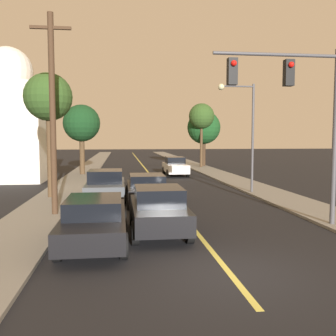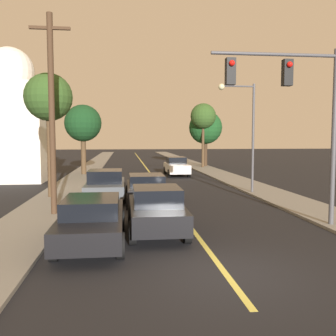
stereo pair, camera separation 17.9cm
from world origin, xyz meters
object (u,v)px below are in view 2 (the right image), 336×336
object	(u,v)px
car_outer_lane_second	(106,184)
tree_left_far	(83,124)
tree_right_near	(206,128)
tree_right_far	(203,117)
car_near_lane_front	(156,209)
domed_building_left	(11,122)
car_outer_lane_front	(92,219)
utility_pole_left	(52,111)
car_near_lane_second	(146,188)
streetlamp_right	(244,121)
car_far_oncoming	(176,166)
traffic_signal_mast	(296,100)
tree_left_near	(48,98)

from	to	relation	value
car_outer_lane_second	tree_left_far	size ratio (longest dim) A/B	0.79
tree_right_near	tree_right_far	xyz separation A→B (m)	(-0.62, -1.62, 1.13)
car_near_lane_front	tree_left_far	distance (m)	21.25
car_near_lane_front	domed_building_left	xyz separation A→B (m)	(-9.46, 17.05, 3.62)
car_outer_lane_second	tree_right_near	size ratio (longest dim) A/B	0.77
car_outer_lane_front	utility_pole_left	bearing A→B (deg)	113.96
car_near_lane_second	streetlamp_right	distance (m)	7.22
car_far_oncoming	tree_right_near	world-z (taller)	tree_right_near
traffic_signal_mast	tree_left_far	world-z (taller)	traffic_signal_mast
car_near_lane_front	car_far_oncoming	world-z (taller)	car_far_oncoming
car_outer_lane_second	utility_pole_left	world-z (taller)	utility_pole_left
streetlamp_right	domed_building_left	distance (m)	17.49
utility_pole_left	tree_left_far	distance (m)	17.21
car_outer_lane_second	domed_building_left	xyz separation A→B (m)	(-7.42, 9.70, 3.64)
car_outer_lane_second	domed_building_left	size ratio (longest dim) A/B	0.47
streetlamp_right	utility_pole_left	world-z (taller)	utility_pole_left
utility_pole_left	tree_right_near	size ratio (longest dim) A/B	1.32
car_near_lane_front	car_outer_lane_front	bearing A→B (deg)	-153.00
streetlamp_right	utility_pole_left	distance (m)	11.00
car_far_oncoming	tree_left_far	bearing A→B (deg)	-7.52
tree_right_far	domed_building_left	bearing A→B (deg)	-149.52
domed_building_left	car_outer_lane_second	bearing A→B (deg)	-52.61
car_outer_lane_front	traffic_signal_mast	size ratio (longest dim) A/B	0.81
car_outer_lane_front	domed_building_left	xyz separation A→B (m)	(-7.42, 18.09, 3.68)
car_far_oncoming	utility_pole_left	world-z (taller)	utility_pole_left
car_near_lane_front	tree_left_far	xyz separation A→B (m)	(-4.54, 20.44, 3.63)
traffic_signal_mast	tree_right_near	size ratio (longest dim) A/B	1.02
car_outer_lane_front	car_far_oncoming	xyz separation A→B (m)	(5.45, 20.43, 0.05)
tree_left_far	domed_building_left	bearing A→B (deg)	-145.41
traffic_signal_mast	tree_left_far	size ratio (longest dim) A/B	1.04
tree_left_near	tree_left_far	size ratio (longest dim) A/B	1.09
tree_left_near	traffic_signal_mast	bearing A→B (deg)	-38.07
tree_right_near	tree_right_far	distance (m)	2.07
traffic_signal_mast	domed_building_left	size ratio (longest dim) A/B	0.63
tree_left_far	tree_right_far	size ratio (longest dim) A/B	0.88
car_near_lane_front	traffic_signal_mast	size ratio (longest dim) A/B	0.69
car_near_lane_second	car_outer_lane_front	distance (m)	7.03
car_near_lane_second	car_near_lane_front	bearing A→B (deg)	-90.00
streetlamp_right	tree_left_near	world-z (taller)	tree_left_near
tree_left_near	tree_left_far	world-z (taller)	tree_left_near
car_outer_lane_second	car_far_oncoming	world-z (taller)	car_far_oncoming
tree_left_far	utility_pole_left	bearing A→B (deg)	-88.03
streetlamp_right	tree_left_far	bearing A→B (deg)	130.57
car_outer_lane_front	tree_right_far	size ratio (longest dim) A/B	0.74
car_near_lane_front	tree_left_near	size ratio (longest dim) A/B	0.67
car_near_lane_front	car_outer_lane_second	size ratio (longest dim) A/B	0.92
car_near_lane_front	tree_left_far	bearing A→B (deg)	102.54
tree_right_near	domed_building_left	bearing A→B (deg)	-146.55
car_outer_lane_front	tree_right_far	distance (m)	29.89
car_near_lane_front	traffic_signal_mast	xyz separation A→B (m)	(4.91, 0.14, 3.73)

